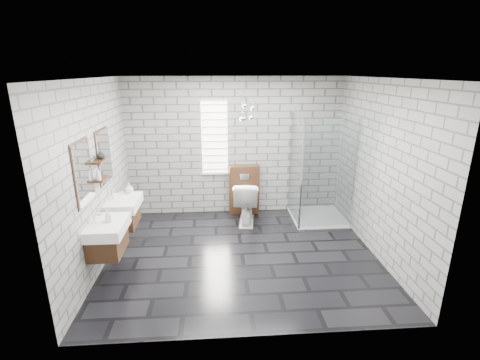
{
  "coord_description": "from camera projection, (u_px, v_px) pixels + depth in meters",
  "views": [
    {
      "loc": [
        -0.39,
        -4.91,
        2.8
      ],
      "look_at": [
        -0.01,
        0.35,
        1.13
      ],
      "focal_mm": 26.0,
      "sensor_mm": 36.0,
      "label": 1
    }
  ],
  "objects": [
    {
      "name": "vase",
      "position": [
        101.0,
        155.0,
        4.94
      ],
      "size": [
        0.12,
        0.12,
        0.12
      ],
      "primitive_type": "imported",
      "rotation": [
        0.0,
        0.0,
        0.08
      ],
      "color": "#B2B2B2",
      "rests_on": "shelf_upper"
    },
    {
      "name": "soap_bottle_b",
      "position": [
        129.0,
        188.0,
        5.77
      ],
      "size": [
        0.17,
        0.17,
        0.17
      ],
      "primitive_type": "imported",
      "rotation": [
        0.0,
        0.0,
        0.43
      ],
      "color": "#B2B2B2",
      "rests_on": "vanity_right"
    },
    {
      "name": "window",
      "position": [
        214.0,
        138.0,
        6.74
      ],
      "size": [
        0.56,
        0.05,
        1.48
      ],
      "color": "white",
      "rests_on": "wall_back"
    },
    {
      "name": "ceiling",
      "position": [
        242.0,
        77.0,
        4.72
      ],
      "size": [
        4.2,
        3.6,
        0.02
      ],
      "primitive_type": "cube",
      "color": "white",
      "rests_on": "wall_back"
    },
    {
      "name": "shelf_lower",
      "position": [
        101.0,
        179.0,
        4.96
      ],
      "size": [
        0.14,
        0.3,
        0.03
      ],
      "primitive_type": "cube",
      "color": "#402513",
      "rests_on": "wall_left"
    },
    {
      "name": "soap_bottle_c",
      "position": [
        98.0,
        174.0,
        4.82
      ],
      "size": [
        0.09,
        0.09,
        0.18
      ],
      "primitive_type": "imported",
      "rotation": [
        0.0,
        0.0,
        -0.28
      ],
      "color": "#B2B2B2",
      "rests_on": "shelf_lower"
    },
    {
      "name": "wall_front",
      "position": [
        257.0,
        225.0,
        3.42
      ],
      "size": [
        4.2,
        0.02,
        2.7
      ],
      "primitive_type": "cube",
      "color": "gray",
      "rests_on": "floor"
    },
    {
      "name": "flush_plate",
      "position": [
        245.0,
        177.0,
        6.83
      ],
      "size": [
        0.18,
        0.01,
        0.12
      ],
      "primitive_type": "cube",
      "color": "silver",
      "rests_on": "cistern_panel"
    },
    {
      "name": "soap_bottle_a",
      "position": [
        108.0,
        216.0,
        4.67
      ],
      "size": [
        0.09,
        0.09,
        0.16
      ],
      "primitive_type": "imported",
      "rotation": [
        0.0,
        0.0,
        0.29
      ],
      "color": "#B2B2B2",
      "rests_on": "vanity_left"
    },
    {
      "name": "wall_back",
      "position": [
        235.0,
        147.0,
        6.86
      ],
      "size": [
        4.2,
        0.02,
        2.7
      ],
      "primitive_type": "cube",
      "color": "gray",
      "rests_on": "floor"
    },
    {
      "name": "shelf_upper",
      "position": [
        99.0,
        161.0,
        4.88
      ],
      "size": [
        0.14,
        0.3,
        0.03
      ],
      "primitive_type": "cube",
      "color": "#402513",
      "rests_on": "wall_left"
    },
    {
      "name": "wall_left",
      "position": [
        96.0,
        176.0,
        4.99
      ],
      "size": [
        0.02,
        3.6,
        2.7
      ],
      "primitive_type": "cube",
      "color": "gray",
      "rests_on": "floor"
    },
    {
      "name": "toilet",
      "position": [
        246.0,
        202.0,
        6.61
      ],
      "size": [
        0.56,
        0.86,
        0.82
      ],
      "primitive_type": "imported",
      "rotation": [
        0.0,
        0.0,
        3.01
      ],
      "color": "white",
      "rests_on": "floor"
    },
    {
      "name": "cistern_panel",
      "position": [
        244.0,
        189.0,
        7.02
      ],
      "size": [
        0.6,
        0.2,
        1.0
      ],
      "primitive_type": "cube",
      "color": "#402513",
      "rests_on": "floor"
    },
    {
      "name": "wall_right",
      "position": [
        380.0,
        170.0,
        5.28
      ],
      "size": [
        0.02,
        3.6,
        2.7
      ],
      "primitive_type": "cube",
      "color": "gray",
      "rests_on": "floor"
    },
    {
      "name": "pendant_cluster",
      "position": [
        247.0,
        113.0,
        6.24
      ],
      "size": [
        0.3,
        0.24,
        0.78
      ],
      "color": "silver",
      "rests_on": "ceiling"
    },
    {
      "name": "shower_enclosure",
      "position": [
        316.0,
        196.0,
        6.62
      ],
      "size": [
        1.0,
        1.0,
        2.03
      ],
      "color": "white",
      "rests_on": "floor"
    },
    {
      "name": "vanity_right",
      "position": [
        121.0,
        204.0,
        5.54
      ],
      "size": [
        0.47,
        0.7,
        1.57
      ],
      "color": "#402513",
      "rests_on": "wall_left"
    },
    {
      "name": "vanity_left",
      "position": [
        105.0,
        229.0,
        4.7
      ],
      "size": [
        0.47,
        0.7,
        1.57
      ],
      "color": "#402513",
      "rests_on": "wall_left"
    },
    {
      "name": "floor",
      "position": [
        242.0,
        255.0,
        5.55
      ],
      "size": [
        4.2,
        3.6,
        0.02
      ],
      "primitive_type": "cube",
      "color": "black",
      "rests_on": "ground"
    }
  ]
}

